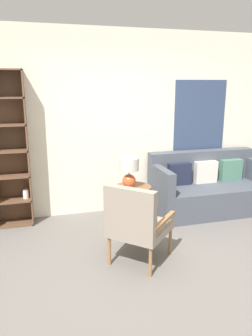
{
  "coord_description": "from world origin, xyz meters",
  "views": [
    {
      "loc": [
        -0.99,
        -2.72,
        1.92
      ],
      "look_at": [
        0.1,
        1.11,
        0.9
      ],
      "focal_mm": 35.0,
      "sensor_mm": 36.0,
      "label": 1
    }
  ],
  "objects_px": {
    "side_table": "(133,191)",
    "table_lamp": "(129,170)",
    "couch": "(208,189)",
    "armchair": "(136,221)"
  },
  "relations": [
    {
      "from": "armchair",
      "to": "side_table",
      "type": "bearing_deg",
      "value": 74.89
    },
    {
      "from": "armchair",
      "to": "table_lamp",
      "type": "height_order",
      "value": "table_lamp"
    },
    {
      "from": "side_table",
      "to": "table_lamp",
      "type": "xyz_separation_m",
      "value": [
        -0.07,
        -0.03,
        0.31
      ]
    },
    {
      "from": "side_table",
      "to": "table_lamp",
      "type": "height_order",
      "value": "table_lamp"
    },
    {
      "from": "table_lamp",
      "to": "side_table",
      "type": "bearing_deg",
      "value": 23.0
    },
    {
      "from": "armchair",
      "to": "table_lamp",
      "type": "bearing_deg",
      "value": 78.19
    },
    {
      "from": "armchair",
      "to": "side_table",
      "type": "xyz_separation_m",
      "value": [
        0.26,
        0.97,
        -0.0
      ]
    },
    {
      "from": "table_lamp",
      "to": "armchair",
      "type": "bearing_deg",
      "value": -101.81
    },
    {
      "from": "couch",
      "to": "side_table",
      "type": "distance_m",
      "value": 1.34
    },
    {
      "from": "couch",
      "to": "table_lamp",
      "type": "height_order",
      "value": "table_lamp"
    }
  ]
}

